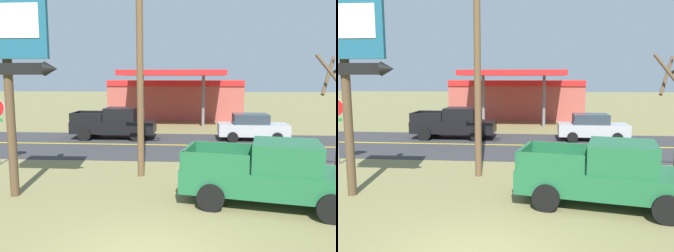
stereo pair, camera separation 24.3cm
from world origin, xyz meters
TOP-DOWN VIEW (x-y plane):
  - road_asphalt at (0.00, 13.00)m, footprint 140.00×8.00m
  - road_centre_line at (0.00, 13.00)m, footprint 126.00×0.20m
  - motel_sign at (-4.66, 3.86)m, footprint 3.08×0.54m
  - utility_pole at (-0.96, 6.61)m, footprint 2.11×0.26m
  - gas_station at (-0.58, 26.64)m, footprint 12.00×11.50m
  - pickup_green_parked_on_lawn at (3.44, 3.74)m, footprint 5.49×3.01m
  - pickup_black_on_road at (-3.87, 15.00)m, footprint 5.20×2.24m
  - car_silver_near_lane at (4.68, 15.00)m, footprint 4.20×2.00m

SIDE VIEW (x-z plane):
  - road_asphalt at x=0.00m, z-range 0.00..0.02m
  - road_centre_line at x=0.00m, z-range 0.02..0.03m
  - car_silver_near_lane at x=4.68m, z-range 0.01..1.65m
  - pickup_green_parked_on_lawn at x=3.44m, z-range -0.02..1.94m
  - pickup_black_on_road at x=-3.87m, z-range -0.02..1.94m
  - gas_station at x=-0.58m, z-range -0.26..4.14m
  - motel_sign at x=-4.66m, z-range 1.26..7.77m
  - utility_pole at x=-0.96m, z-range 0.33..9.75m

